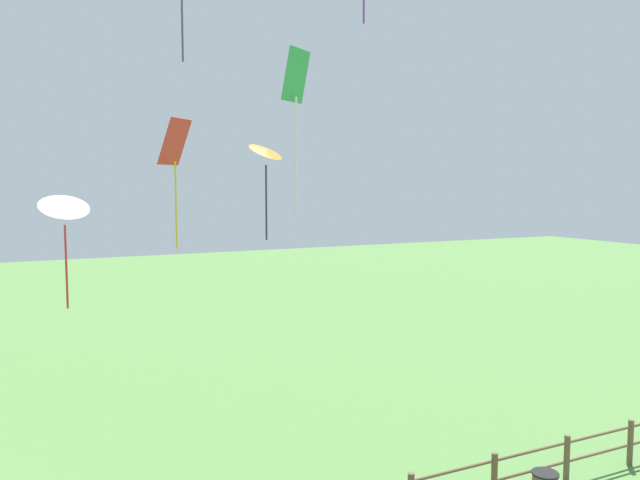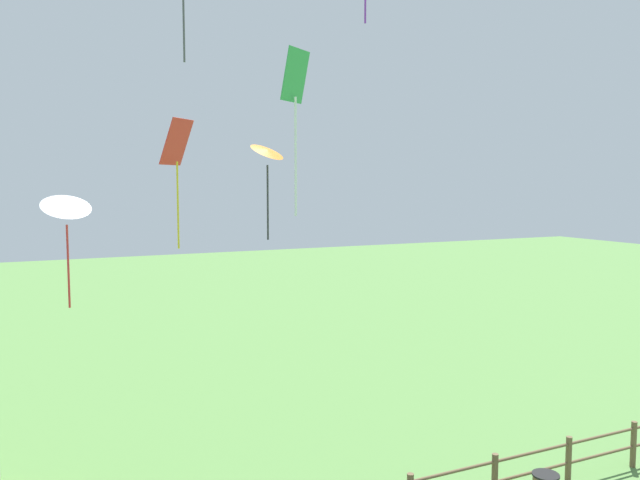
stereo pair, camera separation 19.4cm
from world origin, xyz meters
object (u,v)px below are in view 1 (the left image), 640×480
Objects in this scene: kite_green_diamond at (296,98)px; kite_red_diamond at (175,155)px; kite_white_delta at (64,208)px; kite_orange_delta at (266,155)px.

kite_green_diamond reaches higher than kite_red_diamond.
kite_green_diamond reaches higher than kite_white_delta.
kite_orange_delta is at bearing -25.80° from kite_red_diamond.
kite_red_diamond reaches higher than kite_orange_delta.
kite_green_diamond is 4.87m from kite_red_diamond.
kite_orange_delta is (0.71, 3.55, -0.96)m from kite_green_diamond.
kite_white_delta is at bearing -165.56° from kite_red_diamond.
kite_green_diamond is 0.99× the size of kite_red_diamond.
kite_white_delta is at bearing 136.83° from kite_green_diamond.
kite_white_delta is 5.01m from kite_orange_delta.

